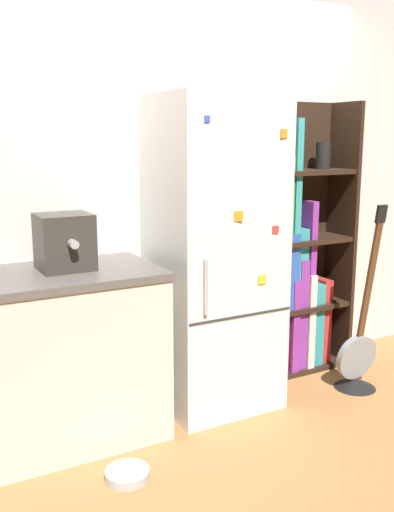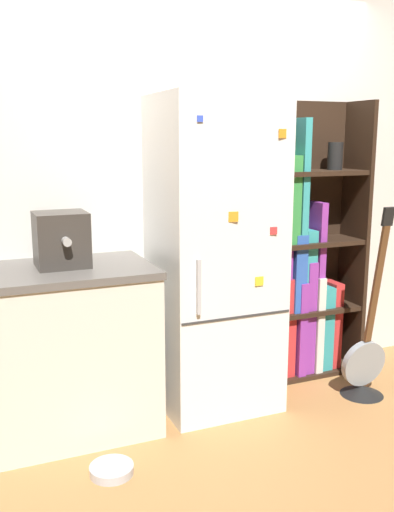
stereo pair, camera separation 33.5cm
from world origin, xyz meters
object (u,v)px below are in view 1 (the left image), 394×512
Objects in this scene: refrigerator at (213,255)px; guitar at (357,362)px; bookshelf at (290,263)px; pet_bowl at (127,474)px; espresso_machine at (64,242)px.

refrigerator is 1.21m from guitar.
bookshelf is 1.52× the size of guitar.
bookshelf is (0.71, 0.18, -0.16)m from refrigerator.
guitar is (0.91, -0.31, -0.75)m from refrigerator.
bookshelf is 8.50× the size of pet_bowl.
bookshelf reaches higher than guitar.
refrigerator is at bearing 34.50° from pet_bowl.
espresso_machine is at bearing 178.48° from refrigerator.
refrigerator is 8.52× the size of pet_bowl.
espresso_machine is 2.03m from guitar.
espresso_machine is at bearing -174.52° from bookshelf.
espresso_machine is at bearing 169.59° from guitar.
pet_bowl is at bearing -145.50° from refrigerator.
refrigerator is 1.31m from pet_bowl.
guitar is (0.20, -0.48, -0.59)m from bookshelf.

